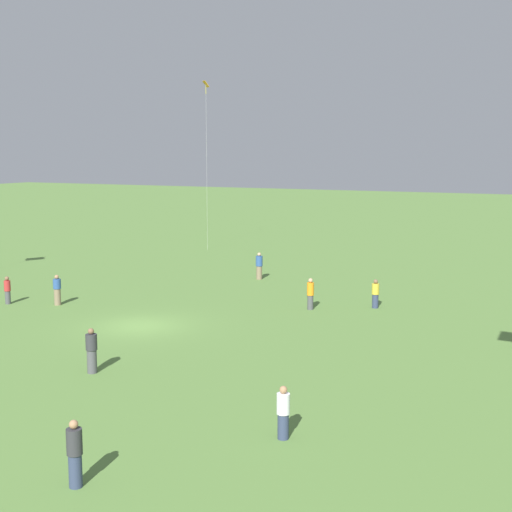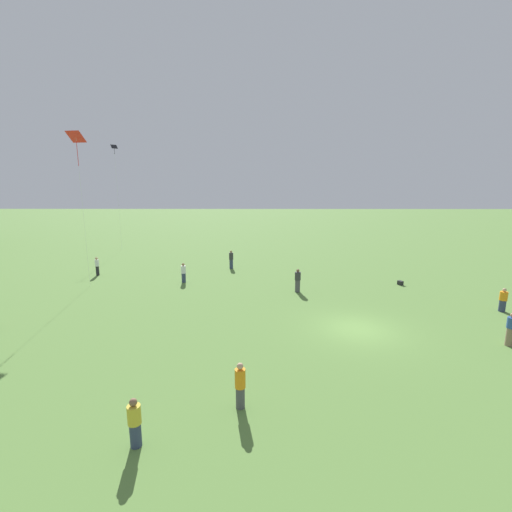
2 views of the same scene
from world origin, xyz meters
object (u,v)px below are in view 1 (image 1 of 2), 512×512
object	(u,v)px
person_3	(7,290)
person_11	(92,351)
person_9	(283,413)
person_1	(259,266)
person_0	(375,294)
kite_2	(206,98)
person_6	(75,454)
person_10	(310,294)
person_2	(57,290)

from	to	relation	value
person_3	person_11	world-z (taller)	person_11
person_9	person_1	bearing A→B (deg)	-125.58
person_1	person_9	size ratio (longest dim) A/B	1.10
person_0	kite_2	world-z (taller)	kite_2
person_1	person_9	xyz separation A→B (m)	(24.14, 12.23, -0.08)
person_6	person_9	size ratio (longest dim) A/B	1.09
person_10	kite_2	xyz separation A→B (m)	(-18.27, -16.81, 12.27)
person_6	person_10	size ratio (longest dim) A/B	1.05
person_6	person_11	world-z (taller)	person_6
kite_2	person_6	bearing A→B (deg)	-157.50
person_2	person_9	bearing A→B (deg)	56.51
person_3	person_11	bearing A→B (deg)	29.54
person_6	kite_2	bearing A→B (deg)	-57.83
person_3	person_10	xyz separation A→B (m)	(-6.13, 16.11, 0.07)
person_9	person_10	distance (m)	17.90
person_0	person_2	distance (m)	17.92
person_0	person_6	distance (m)	24.12
person_3	person_6	xyz separation A→B (m)	(16.05, 18.18, 0.11)
person_2	kite_2	bearing A→B (deg)	-173.25
person_0	person_1	bearing A→B (deg)	94.34
person_1	person_3	bearing A→B (deg)	149.24
person_0	person_6	size ratio (longest dim) A/B	0.88
person_2	kite_2	distance (m)	26.64
person_6	kite_2	world-z (taller)	kite_2
person_3	kite_2	world-z (taller)	kite_2
person_6	person_11	xyz separation A→B (m)	(-7.91, -5.74, -0.02)
person_6	kite_2	distance (m)	46.29
person_6	person_10	bearing A→B (deg)	-77.51
person_1	person_2	distance (m)	14.06
person_6	kite_2	xyz separation A→B (m)	(-40.45, -18.88, 12.24)
person_1	person_10	bearing A→B (deg)	-132.70
person_11	kite_2	bearing A→B (deg)	-19.88
person_9	person_11	bearing A→B (deg)	-78.50
person_6	person_0	bearing A→B (deg)	-85.33
person_0	person_11	xyz separation A→B (m)	(16.19, -6.78, 0.10)
person_1	kite_2	bearing A→B (deg)	47.89
person_2	person_0	bearing A→B (deg)	111.47
person_0	kite_2	bearing A→B (deg)	83.56
person_1	person_9	distance (m)	27.06
kite_2	person_0	bearing A→B (deg)	-131.89
person_10	person_0	bearing A→B (deg)	74.65
person_1	person_6	distance (m)	30.58
person_10	kite_2	bearing A→B (deg)	175.70
person_0	person_1	xyz separation A→B (m)	(-5.25, -9.63, 0.11)
person_9	person_0	bearing A→B (deg)	-144.62
person_1	person_6	world-z (taller)	person_1
person_2	person_6	world-z (taller)	person_6
person_0	person_3	distance (m)	20.84
person_9	person_11	world-z (taller)	person_11
person_10	kite_2	size ratio (longest dim) A/B	0.12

